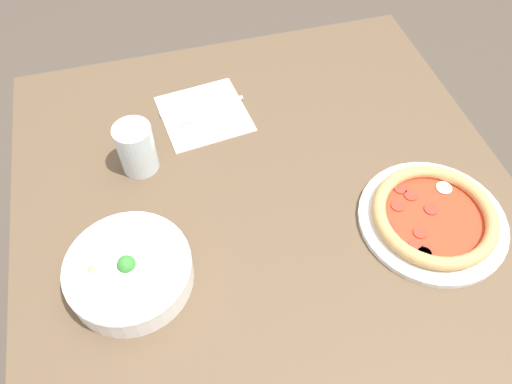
{
  "coord_description": "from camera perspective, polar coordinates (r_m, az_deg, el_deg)",
  "views": [
    {
      "loc": [
        -0.46,
        0.18,
        1.55
      ],
      "look_at": [
        0.11,
        0.02,
        0.76
      ],
      "focal_mm": 35.0,
      "sensor_mm": 36.0,
      "label": 1
    }
  ],
  "objects": [
    {
      "name": "ground_plane",
      "position": [
        1.62,
        1.96,
        -19.24
      ],
      "size": [
        8.0,
        8.0,
        0.0
      ],
      "primitive_type": "plane",
      "color": "#4C4238"
    },
    {
      "name": "dining_table",
      "position": [
        1.03,
        2.96,
        -8.34
      ],
      "size": [
        1.23,
        1.0,
        0.74
      ],
      "color": "brown",
      "rests_on": "ground_plane"
    },
    {
      "name": "pizza",
      "position": [
        1.01,
        19.63,
        -2.71
      ],
      "size": [
        0.28,
        0.28,
        0.04
      ],
      "color": "white",
      "rests_on": "dining_table"
    },
    {
      "name": "bowl",
      "position": [
        0.9,
        -14.31,
        -8.72
      ],
      "size": [
        0.22,
        0.22,
        0.07
      ],
      "color": "white",
      "rests_on": "dining_table"
    },
    {
      "name": "napkin",
      "position": [
        1.16,
        -5.96,
        8.88
      ],
      "size": [
        0.21,
        0.21,
        0.0
      ],
      "color": "white",
      "rests_on": "dining_table"
    },
    {
      "name": "fork",
      "position": [
        1.13,
        -5.59,
        8.1
      ],
      "size": [
        0.02,
        0.17,
        0.0
      ],
      "rotation": [
        0.0,
        0.0,
        1.59
      ],
      "color": "silver",
      "rests_on": "napkin"
    },
    {
      "name": "knife",
      "position": [
        1.17,
        -5.79,
        9.86
      ],
      "size": [
        0.02,
        0.2,
        0.01
      ],
      "rotation": [
        0.0,
        0.0,
        1.59
      ],
      "color": "silver",
      "rests_on": "napkin"
    },
    {
      "name": "glass",
      "position": [
        1.03,
        -13.52,
        4.9
      ],
      "size": [
        0.08,
        0.08,
        0.11
      ],
      "color": "silver",
      "rests_on": "dining_table"
    }
  ]
}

